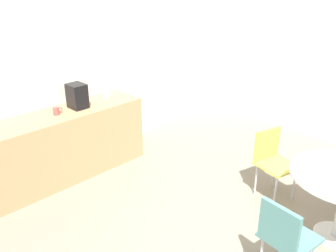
# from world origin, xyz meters

# --- Properties ---
(ground_plane) EXTENTS (6.00, 6.00, 0.00)m
(ground_plane) POSITION_xyz_m (0.00, 0.00, 0.00)
(ground_plane) COLOR gray
(wall_back) EXTENTS (6.00, 0.10, 2.60)m
(wall_back) POSITION_xyz_m (0.00, 3.00, 1.30)
(wall_back) COLOR white
(wall_back) RESTS_ON ground_plane
(counter_block) EXTENTS (2.49, 0.60, 0.90)m
(counter_block) POSITION_xyz_m (-0.70, 2.65, 0.45)
(counter_block) COLOR tan
(counter_block) RESTS_ON ground_plane
(chair_yellow) EXTENTS (0.51, 0.51, 0.83)m
(chair_yellow) POSITION_xyz_m (0.97, 0.50, 0.52)
(chair_yellow) COLOR silver
(chair_yellow) RESTS_ON ground_plane
(chair_teal) EXTENTS (0.47, 0.47, 0.83)m
(chair_teal) POSITION_xyz_m (-0.21, -0.32, 0.52)
(chair_teal) COLOR silver
(chair_teal) RESTS_ON ground_plane
(mug_white) EXTENTS (0.13, 0.08, 0.09)m
(mug_white) POSITION_xyz_m (-0.62, 2.63, 0.95)
(mug_white) COLOR #D84C4C
(mug_white) RESTS_ON counter_block
(mug_red) EXTENTS (0.13, 0.08, 0.09)m
(mug_red) POSITION_xyz_m (0.22, 2.71, 0.95)
(mug_red) COLOR white
(mug_red) RESTS_ON counter_block
(coffee_maker) EXTENTS (0.20, 0.24, 0.32)m
(coffee_maker) POSITION_xyz_m (-0.29, 2.65, 1.06)
(coffee_maker) COLOR black
(coffee_maker) RESTS_ON counter_block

